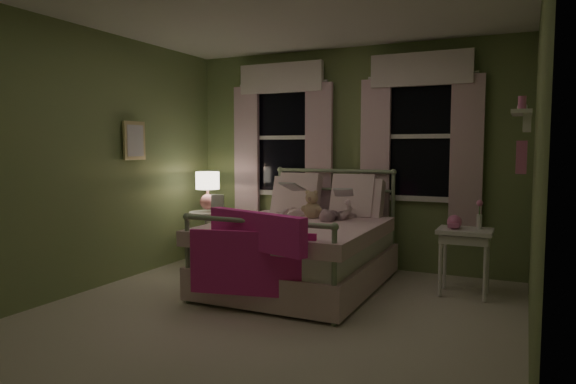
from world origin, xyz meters
The scene contains 18 objects.
room_shell centered at (0.00, 0.00, 1.30)m, with size 4.20×4.20×4.20m.
bed centered at (-0.13, 1.02, 0.38)m, with size 1.58×2.04×1.18m.
pink_throw centered at (-0.13, -0.01, 0.61)m, with size 1.08×0.45×0.71m.
child_left centered at (-0.41, 1.44, 0.97)m, with size 0.29×0.19×0.81m, color #F7D1DD.
child_right centered at (0.15, 1.44, 0.97)m, with size 0.39×0.31×0.81m, color #F7D1DD.
book_left centered at (-0.41, 1.19, 0.96)m, with size 0.20×0.27×0.03m, color beige.
book_right centered at (0.15, 1.19, 0.92)m, with size 0.20×0.27×0.02m, color beige.
teddy_bear centered at (-0.13, 1.28, 0.79)m, with size 0.23×0.19×0.31m.
nightstand_left centered at (-1.54, 1.39, 0.42)m, with size 0.46×0.46×0.65m.
table_lamp centered at (-1.54, 1.39, 0.95)m, with size 0.28×0.28×0.46m.
book_nightstand centered at (-1.44, 1.31, 0.66)m, with size 0.16×0.22×0.02m, color beige.
nightstand_right centered at (1.43, 1.33, 0.55)m, with size 0.50×0.40×0.64m.
pink_toy centered at (1.33, 1.33, 0.71)m, with size 0.14×0.19×0.14m.
bud_vase centered at (1.55, 1.38, 0.79)m, with size 0.06×0.06×0.28m.
window_left centered at (-0.85, 2.03, 1.62)m, with size 1.34×0.13×1.96m.
window_right centered at (0.85, 2.03, 1.62)m, with size 1.34×0.13×1.96m.
wall_shelf centered at (1.90, 0.70, 1.52)m, with size 0.15×0.50×0.60m.
framed_picture centered at (-1.95, 0.60, 1.50)m, with size 0.03×0.32×0.42m.
Camera 1 is at (1.94, -3.78, 1.43)m, focal length 32.00 mm.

